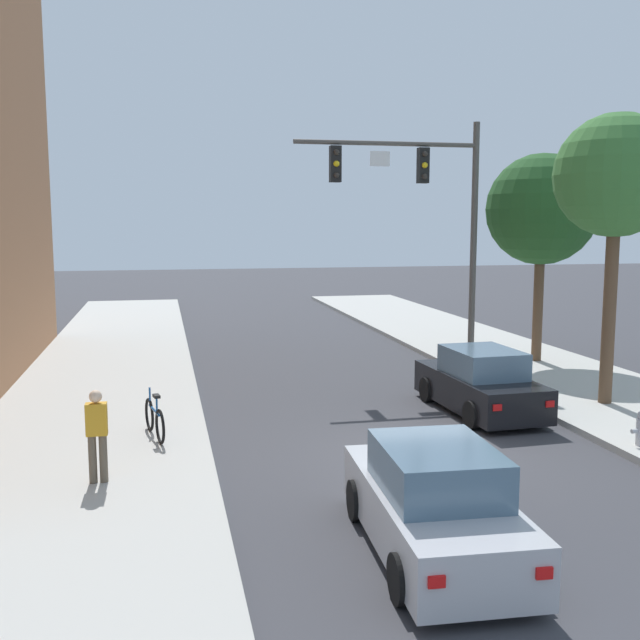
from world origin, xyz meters
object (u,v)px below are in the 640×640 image
at_px(car_following_silver, 434,504).
at_px(pedestrian_sidewalk_left_walker, 97,431).
at_px(traffic_signal_mast, 426,200).
at_px(street_tree_second, 542,210).
at_px(street_tree_nearest, 616,178).
at_px(bicycle_leaning, 155,419).
at_px(car_lead_black, 480,384).

distance_m(car_following_silver, pedestrian_sidewalk_left_walker, 5.98).
distance_m(traffic_signal_mast, car_following_silver, 13.59).
bearing_deg(street_tree_second, pedestrian_sidewalk_left_walker, -145.95).
xyz_separation_m(street_tree_nearest, street_tree_second, (1.13, 5.57, -0.69)).
xyz_separation_m(pedestrian_sidewalk_left_walker, bicycle_leaning, (0.94, 2.57, -0.52)).
bearing_deg(car_following_silver, pedestrian_sidewalk_left_walker, 143.51).
xyz_separation_m(traffic_signal_mast, street_tree_second, (4.02, 0.32, -0.28)).
relative_size(car_following_silver, street_tree_nearest, 0.61).
bearing_deg(bicycle_leaning, traffic_signal_mast, 36.22).
distance_m(street_tree_nearest, street_tree_second, 5.73).
bearing_deg(pedestrian_sidewalk_left_walker, street_tree_nearest, 15.29).
bearing_deg(street_tree_nearest, car_following_silver, -136.38).
bearing_deg(car_following_silver, street_tree_nearest, 43.62).
distance_m(bicycle_leaning, street_tree_second, 14.38).
relative_size(bicycle_leaning, street_tree_nearest, 0.25).
height_order(bicycle_leaning, street_tree_nearest, street_tree_nearest).
distance_m(car_lead_black, street_tree_nearest, 5.95).
distance_m(bicycle_leaning, street_tree_nearest, 12.19).
height_order(car_lead_black, pedestrian_sidewalk_left_walker, pedestrian_sidewalk_left_walker).
height_order(traffic_signal_mast, bicycle_leaning, traffic_signal_mast).
bearing_deg(car_following_silver, street_tree_second, 56.24).
bearing_deg(traffic_signal_mast, pedestrian_sidewalk_left_walker, -136.75).
distance_m(car_following_silver, street_tree_nearest, 11.07).
bearing_deg(street_tree_nearest, bicycle_leaning, -176.40).
height_order(car_lead_black, bicycle_leaning, car_lead_black).
distance_m(car_lead_black, street_tree_second, 8.10).
bearing_deg(street_tree_nearest, traffic_signal_mast, 118.88).
distance_m(pedestrian_sidewalk_left_walker, bicycle_leaning, 2.79).
relative_size(car_lead_black, car_following_silver, 1.00).
bearing_deg(pedestrian_sidewalk_left_walker, street_tree_second, 34.05).
height_order(car_lead_black, street_tree_nearest, street_tree_nearest).
height_order(car_following_silver, pedestrian_sidewalk_left_walker, pedestrian_sidewalk_left_walker).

